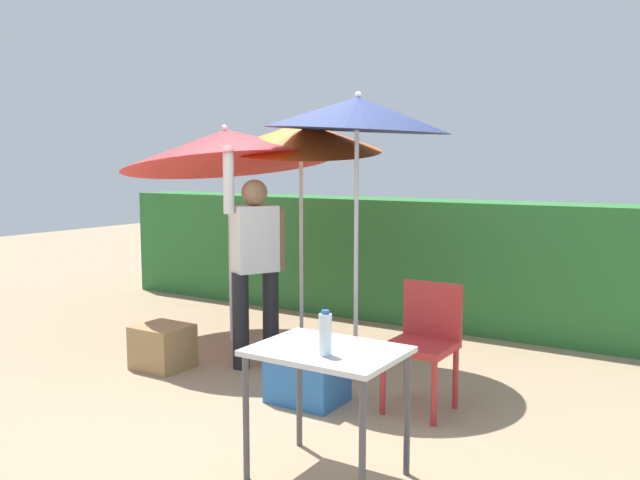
{
  "coord_description": "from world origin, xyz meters",
  "views": [
    {
      "loc": [
        2.89,
        -4.3,
        1.72
      ],
      "look_at": [
        0.0,
        0.3,
        1.1
      ],
      "focal_mm": 36.99,
      "sensor_mm": 36.0,
      "label": 1
    }
  ],
  "objects_px": {
    "chair_plastic": "(425,338)",
    "cooler_box": "(307,372)",
    "person_vendor": "(255,258)",
    "umbrella_rainbow": "(358,114)",
    "bottle_water": "(325,334)",
    "crate_cardboard": "(163,347)",
    "folding_table": "(327,364)",
    "umbrella_yellow": "(227,148)",
    "umbrella_orange": "(303,136)"
  },
  "relations": [
    {
      "from": "umbrella_rainbow",
      "to": "crate_cardboard",
      "type": "bearing_deg",
      "value": -150.05
    },
    {
      "from": "umbrella_rainbow",
      "to": "crate_cardboard",
      "type": "distance_m",
      "value": 2.54
    },
    {
      "from": "umbrella_rainbow",
      "to": "bottle_water",
      "type": "bearing_deg",
      "value": -65.6
    },
    {
      "from": "crate_cardboard",
      "to": "chair_plastic",
      "type": "bearing_deg",
      "value": 7.98
    },
    {
      "from": "umbrella_yellow",
      "to": "cooler_box",
      "type": "height_order",
      "value": "umbrella_yellow"
    },
    {
      "from": "umbrella_rainbow",
      "to": "umbrella_orange",
      "type": "distance_m",
      "value": 0.91
    },
    {
      "from": "umbrella_yellow",
      "to": "bottle_water",
      "type": "height_order",
      "value": "umbrella_yellow"
    },
    {
      "from": "bottle_water",
      "to": "chair_plastic",
      "type": "bearing_deg",
      "value": 90.84
    },
    {
      "from": "umbrella_yellow",
      "to": "folding_table",
      "type": "bearing_deg",
      "value": -39.85
    },
    {
      "from": "umbrella_rainbow",
      "to": "crate_cardboard",
      "type": "xyz_separation_m",
      "value": [
        -1.42,
        -0.82,
        -1.94
      ]
    },
    {
      "from": "chair_plastic",
      "to": "bottle_water",
      "type": "height_order",
      "value": "bottle_water"
    },
    {
      "from": "umbrella_yellow",
      "to": "chair_plastic",
      "type": "xyz_separation_m",
      "value": [
        2.34,
        -0.67,
        -1.37
      ]
    },
    {
      "from": "person_vendor",
      "to": "chair_plastic",
      "type": "relative_size",
      "value": 2.11
    },
    {
      "from": "person_vendor",
      "to": "bottle_water",
      "type": "distance_m",
      "value": 2.24
    },
    {
      "from": "umbrella_rainbow",
      "to": "crate_cardboard",
      "type": "height_order",
      "value": "umbrella_rainbow"
    },
    {
      "from": "bottle_water",
      "to": "umbrella_orange",
      "type": "bearing_deg",
      "value": 125.88
    },
    {
      "from": "umbrella_yellow",
      "to": "crate_cardboard",
      "type": "distance_m",
      "value": 1.96
    },
    {
      "from": "umbrella_yellow",
      "to": "umbrella_rainbow",
      "type": "bearing_deg",
      "value": -6.3
    },
    {
      "from": "umbrella_yellow",
      "to": "person_vendor",
      "type": "bearing_deg",
      "value": -35.38
    },
    {
      "from": "folding_table",
      "to": "cooler_box",
      "type": "bearing_deg",
      "value": 128.56
    },
    {
      "from": "umbrella_rainbow",
      "to": "chair_plastic",
      "type": "bearing_deg",
      "value": -31.32
    },
    {
      "from": "umbrella_orange",
      "to": "cooler_box",
      "type": "height_order",
      "value": "umbrella_orange"
    },
    {
      "from": "crate_cardboard",
      "to": "bottle_water",
      "type": "distance_m",
      "value": 2.59
    },
    {
      "from": "umbrella_orange",
      "to": "folding_table",
      "type": "relative_size",
      "value": 2.84
    },
    {
      "from": "umbrella_yellow",
      "to": "chair_plastic",
      "type": "height_order",
      "value": "umbrella_yellow"
    },
    {
      "from": "cooler_box",
      "to": "bottle_water",
      "type": "bearing_deg",
      "value": -52.6
    },
    {
      "from": "umbrella_orange",
      "to": "crate_cardboard",
      "type": "distance_m",
      "value": 2.26
    },
    {
      "from": "umbrella_yellow",
      "to": "chair_plastic",
      "type": "relative_size",
      "value": 2.51
    },
    {
      "from": "umbrella_orange",
      "to": "person_vendor",
      "type": "bearing_deg",
      "value": -89.16
    },
    {
      "from": "crate_cardboard",
      "to": "bottle_water",
      "type": "relative_size",
      "value": 1.82
    },
    {
      "from": "umbrella_orange",
      "to": "umbrella_yellow",
      "type": "distance_m",
      "value": 0.76
    },
    {
      "from": "chair_plastic",
      "to": "cooler_box",
      "type": "relative_size",
      "value": 1.7
    },
    {
      "from": "chair_plastic",
      "to": "umbrella_rainbow",
      "type": "bearing_deg",
      "value": 148.68
    },
    {
      "from": "umbrella_orange",
      "to": "person_vendor",
      "type": "relative_size",
      "value": 1.21
    },
    {
      "from": "folding_table",
      "to": "bottle_water",
      "type": "relative_size",
      "value": 3.33
    },
    {
      "from": "folding_table",
      "to": "crate_cardboard",
      "type": "bearing_deg",
      "value": 157.08
    },
    {
      "from": "folding_table",
      "to": "umbrella_yellow",
      "type": "bearing_deg",
      "value": 140.15
    },
    {
      "from": "umbrella_rainbow",
      "to": "umbrella_yellow",
      "type": "height_order",
      "value": "umbrella_rainbow"
    },
    {
      "from": "folding_table",
      "to": "chair_plastic",
      "type": "bearing_deg",
      "value": 88.3
    },
    {
      "from": "umbrella_yellow",
      "to": "person_vendor",
      "type": "height_order",
      "value": "umbrella_yellow"
    },
    {
      "from": "cooler_box",
      "to": "bottle_water",
      "type": "relative_size",
      "value": 2.18
    },
    {
      "from": "umbrella_rainbow",
      "to": "umbrella_orange",
      "type": "bearing_deg",
      "value": 153.02
    },
    {
      "from": "umbrella_rainbow",
      "to": "bottle_water",
      "type": "xyz_separation_m",
      "value": [
        0.85,
        -1.87,
        -1.28
      ]
    },
    {
      "from": "person_vendor",
      "to": "chair_plastic",
      "type": "height_order",
      "value": "person_vendor"
    },
    {
      "from": "umbrella_rainbow",
      "to": "chair_plastic",
      "type": "relative_size",
      "value": 2.6
    },
    {
      "from": "cooler_box",
      "to": "bottle_water",
      "type": "distance_m",
      "value": 1.44
    },
    {
      "from": "umbrella_rainbow",
      "to": "bottle_water",
      "type": "height_order",
      "value": "umbrella_rainbow"
    },
    {
      "from": "umbrella_orange",
      "to": "umbrella_rainbow",
      "type": "bearing_deg",
      "value": -26.98
    },
    {
      "from": "cooler_box",
      "to": "umbrella_yellow",
      "type": "bearing_deg",
      "value": 147.45
    },
    {
      "from": "umbrella_yellow",
      "to": "cooler_box",
      "type": "relative_size",
      "value": 4.27
    }
  ]
}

